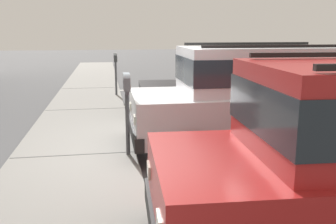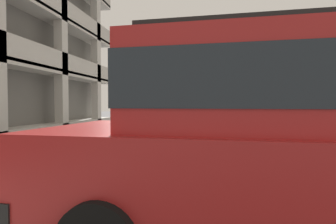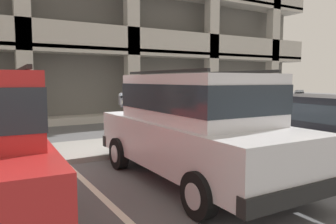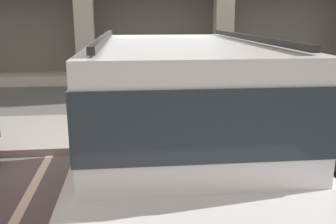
# 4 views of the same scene
# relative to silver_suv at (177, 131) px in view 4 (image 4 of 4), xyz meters

# --- Properties ---
(ground_plane) EXTENTS (80.00, 80.00, 0.10)m
(ground_plane) POSITION_rel_silver_suv_xyz_m (-0.17, 2.14, -1.14)
(ground_plane) COLOR #565659
(sidewalk) EXTENTS (40.00, 2.20, 0.12)m
(sidewalk) POSITION_rel_silver_suv_xyz_m (-0.17, 3.44, -1.03)
(sidewalk) COLOR gray
(sidewalk) RESTS_ON ground_plane
(parking_stall_lines) EXTENTS (12.92, 4.80, 0.01)m
(parking_stall_lines) POSITION_rel_silver_suv_xyz_m (1.43, 0.74, -1.08)
(parking_stall_lines) COLOR silver
(parking_stall_lines) RESTS_ON ground_plane
(silver_suv) EXTENTS (2.05, 4.79, 2.03)m
(silver_suv) POSITION_rel_silver_suv_xyz_m (0.00, 0.00, 0.00)
(silver_suv) COLOR silver
(silver_suv) RESTS_ON ground_plane
(parking_meter_near) EXTENTS (0.35, 0.12, 1.45)m
(parking_meter_near) POSITION_rel_silver_suv_xyz_m (-0.29, 2.49, 0.11)
(parking_meter_near) COLOR #47474C
(parking_meter_near) RESTS_ON sidewalk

